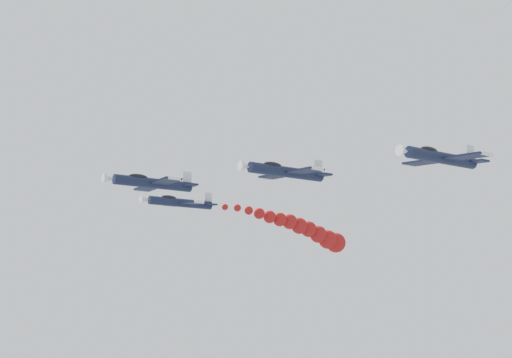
# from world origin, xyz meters

# --- Properties ---
(airplane_lead) EXTENTS (9.56, 10.35, 2.32)m
(airplane_lead) POSITION_xyz_m (6.24, 9.67, 136.93)
(airplane_lead) COLOR navy
(airplane_left_inner) EXTENTS (9.56, 10.35, 2.37)m
(airplane_left_inner) POSITION_xyz_m (-4.99, -0.43, 137.35)
(airplane_left_inner) COLOR navy
(airplane_right_inner) EXTENTS (9.56, 10.35, 2.43)m
(airplane_right_inner) POSITION_xyz_m (17.48, 1.02, 136.97)
(airplane_right_inner) COLOR navy
(smoke_trail_right_inner) EXTENTS (3.34, 22.80, 6.01)m
(smoke_trail_right_inner) POSITION_xyz_m (18.10, -21.59, 134.37)
(smoke_trail_right_inner) COLOR red
(airplane_left_outer) EXTENTS (9.56, 10.35, 2.44)m
(airplane_left_outer) POSITION_xyz_m (-17.23, -9.86, 137.61)
(airplane_left_outer) COLOR navy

